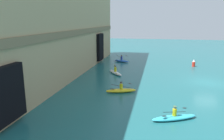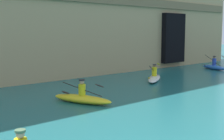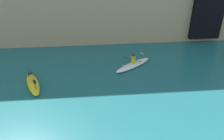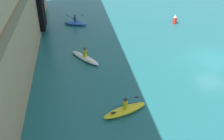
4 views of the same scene
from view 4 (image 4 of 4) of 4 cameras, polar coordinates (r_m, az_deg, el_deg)
name	(u,v)px [view 4 (image 4 of 4)]	position (r m, az deg, el deg)	size (l,w,h in m)	color
ground_plane	(214,59)	(24.40, 22.30, 2.25)	(120.00, 120.00, 0.00)	#1E6066
kayak_white	(85,57)	(22.59, -6.16, 2.87)	(3.35, 2.66, 1.16)	white
kayak_yellow	(125,110)	(16.53, 2.98, -9.07)	(1.75, 3.20, 1.12)	yellow
kayak_blue	(75,23)	(30.50, -8.38, 10.59)	(1.72, 2.95, 1.30)	blue
marker_buoy	(175,19)	(31.43, 14.19, 11.16)	(0.48, 0.48, 1.13)	red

